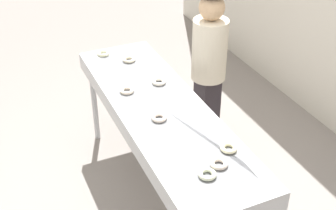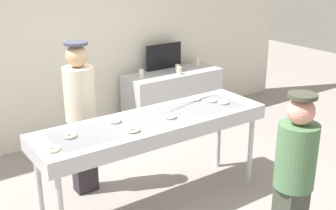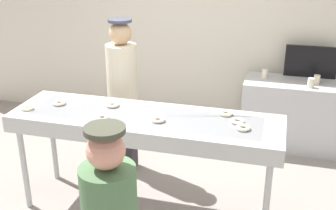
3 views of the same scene
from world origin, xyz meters
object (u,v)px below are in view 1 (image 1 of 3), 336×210
(sugar_donut_0, at_px, (127,90))
(sugar_donut_3, at_px, (129,60))
(sugar_donut_5, at_px, (159,118))
(worker_baker, at_px, (209,67))
(sugar_donut_6, at_px, (159,82))
(sugar_donut_1, at_px, (103,53))
(sugar_donut_2, at_px, (207,174))
(fryer_conveyor, at_px, (161,116))
(sugar_donut_7, at_px, (219,164))
(sugar_donut_4, at_px, (229,148))

(sugar_donut_0, height_order, sugar_donut_3, same)
(sugar_donut_5, height_order, worker_baker, worker_baker)
(sugar_donut_3, distance_m, sugar_donut_6, 0.52)
(sugar_donut_1, distance_m, sugar_donut_2, 1.99)
(sugar_donut_6, bearing_deg, fryer_conveyor, -20.55)
(sugar_donut_6, bearing_deg, sugar_donut_3, -169.73)
(sugar_donut_1, height_order, worker_baker, worker_baker)
(sugar_donut_6, bearing_deg, worker_baker, 101.71)
(sugar_donut_0, relative_size, sugar_donut_3, 1.00)
(sugar_donut_2, relative_size, sugar_donut_6, 1.00)
(sugar_donut_1, bearing_deg, fryer_conveyor, 7.30)
(sugar_donut_7, distance_m, worker_baker, 1.44)
(sugar_donut_0, height_order, sugar_donut_4, same)
(sugar_donut_4, relative_size, sugar_donut_7, 1.00)
(sugar_donut_5, bearing_deg, worker_baker, 129.00)
(sugar_donut_4, relative_size, worker_baker, 0.07)
(sugar_donut_2, bearing_deg, fryer_conveyor, 176.58)
(sugar_donut_0, bearing_deg, worker_baker, 99.24)
(sugar_donut_2, relative_size, sugar_donut_3, 1.00)
(sugar_donut_4, xyz_separation_m, sugar_donut_7, (0.12, -0.15, 0.00))
(fryer_conveyor, bearing_deg, sugar_donut_3, 177.13)
(sugar_donut_4, distance_m, sugar_donut_5, 0.63)
(sugar_donut_1, height_order, sugar_donut_2, same)
(fryer_conveyor, height_order, sugar_donut_1, sugar_donut_1)
(sugar_donut_0, xyz_separation_m, sugar_donut_7, (1.16, 0.24, 0.00))
(sugar_donut_2, distance_m, sugar_donut_5, 0.73)
(sugar_donut_2, xyz_separation_m, sugar_donut_7, (-0.06, 0.12, 0.00))
(fryer_conveyor, bearing_deg, sugar_donut_0, -153.37)
(fryer_conveyor, distance_m, sugar_donut_0, 0.39)
(sugar_donut_2, distance_m, sugar_donut_7, 0.14)
(sugar_donut_1, bearing_deg, sugar_donut_6, 20.59)
(sugar_donut_2, distance_m, sugar_donut_3, 1.76)
(sugar_donut_1, xyz_separation_m, sugar_donut_3, (0.23, 0.19, 0.00))
(sugar_donut_4, height_order, sugar_donut_6, same)
(fryer_conveyor, bearing_deg, worker_baker, 124.57)
(sugar_donut_0, xyz_separation_m, sugar_donut_4, (1.04, 0.39, 0.00))
(sugar_donut_3, relative_size, sugar_donut_7, 1.00)
(sugar_donut_3, relative_size, sugar_donut_4, 1.00)
(sugar_donut_5, xyz_separation_m, sugar_donut_7, (0.67, 0.15, 0.00))
(sugar_donut_1, bearing_deg, sugar_donut_3, 39.02)
(sugar_donut_1, distance_m, sugar_donut_7, 1.94)
(sugar_donut_0, xyz_separation_m, sugar_donut_2, (1.22, 0.12, 0.00))
(sugar_donut_4, height_order, worker_baker, worker_baker)
(sugar_donut_3, distance_m, sugar_donut_4, 1.58)
(sugar_donut_2, bearing_deg, sugar_donut_7, 116.84)
(sugar_donut_1, distance_m, sugar_donut_4, 1.84)
(sugar_donut_7, bearing_deg, sugar_donut_6, 176.77)
(sugar_donut_0, bearing_deg, sugar_donut_3, 158.24)
(fryer_conveyor, height_order, worker_baker, worker_baker)
(sugar_donut_2, xyz_separation_m, sugar_donut_5, (-0.73, -0.03, 0.00))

